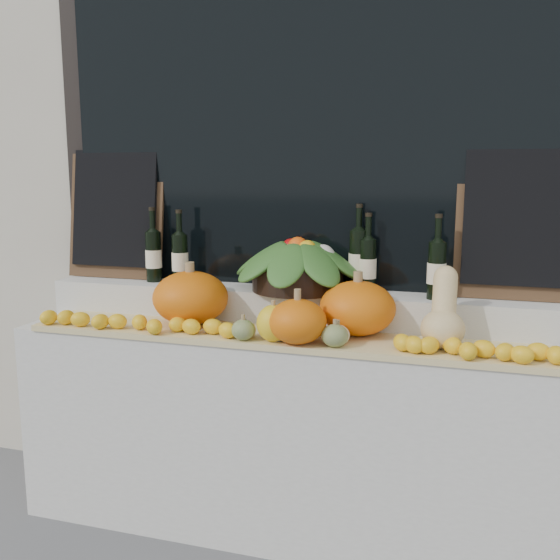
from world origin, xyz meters
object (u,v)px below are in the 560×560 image
object	(u,v)px
pumpkin_right	(357,308)
produce_bowl	(298,264)
pumpkin_left	(191,298)
wine_bottle_tall	(358,260)
butternut_squash	(443,316)

from	to	relation	value
pumpkin_right	produce_bowl	size ratio (longest dim) A/B	0.50
pumpkin_left	wine_bottle_tall	world-z (taller)	wine_bottle_tall
butternut_squash	produce_bowl	bearing A→B (deg)	158.57
produce_bowl	butternut_squash	bearing A→B (deg)	-21.43
pumpkin_left	butternut_squash	xyz separation A→B (m)	(1.06, -0.05, 0.00)
pumpkin_left	pumpkin_right	distance (m)	0.72
butternut_squash	produce_bowl	size ratio (longest dim) A/B	0.49
butternut_squash	produce_bowl	distance (m)	0.69
pumpkin_right	produce_bowl	xyz separation A→B (m)	(-0.29, 0.17, 0.14)
pumpkin_right	wine_bottle_tall	world-z (taller)	wine_bottle_tall
butternut_squash	wine_bottle_tall	xyz separation A→B (m)	(-0.38, 0.31, 0.15)
wine_bottle_tall	pumpkin_left	bearing A→B (deg)	-158.83
pumpkin_left	pumpkin_right	bearing A→B (deg)	2.20
pumpkin_left	pumpkin_right	xyz separation A→B (m)	(0.72, 0.03, -0.01)
produce_bowl	wine_bottle_tall	xyz separation A→B (m)	(0.25, 0.07, 0.02)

